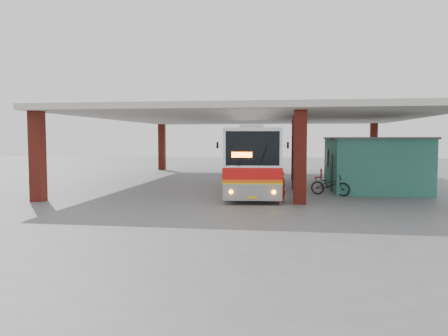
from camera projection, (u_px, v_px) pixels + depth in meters
name	position (u px, v px, depth m)	size (l,w,h in m)	color
ground	(242.00, 194.00, 23.72)	(90.00, 90.00, 0.00)	#515154
brick_columns	(272.00, 152.00, 28.30)	(20.10, 21.60, 4.35)	maroon
canopy_roof	(260.00, 117.00, 29.75)	(21.00, 23.00, 0.30)	beige
shop_building	(372.00, 163.00, 26.48)	(5.20, 8.20, 3.11)	#29665E
coach_bus	(251.00, 158.00, 26.03)	(3.93, 13.16, 3.78)	white
motorcycle	(330.00, 185.00, 23.25)	(0.74, 2.13, 1.12)	black
pedestrian	(281.00, 187.00, 20.53)	(0.55, 0.36, 1.52)	red
red_chair	(320.00, 175.00, 31.26)	(0.50, 0.50, 0.87)	red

